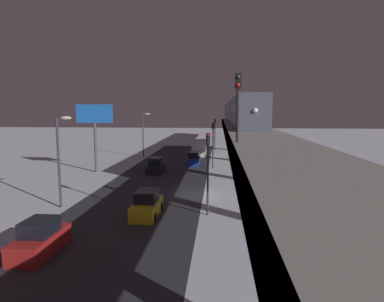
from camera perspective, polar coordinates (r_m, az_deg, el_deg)
The scene contains 16 objects.
ground_plane at distance 31.54m, azimuth 0.54°, elevation -7.73°, with size 240.00×240.00×0.00m, color silver.
avenue_asphalt at distance 32.21m, azimuth -7.86°, elevation -7.47°, with size 11.00×86.49×0.01m, color #28282D.
elevated_railway at distance 30.67m, azimuth 10.36°, elevation 1.95°, with size 5.00×86.49×6.25m.
subway_train at distance 65.16m, azimuth 7.55°, elevation 7.04°, with size 2.94×74.07×3.40m.
rail_signal at distance 19.23m, azimuth 8.11°, elevation 9.68°, with size 0.36×0.41×4.00m.
sedan_yellow at distance 25.65m, azimuth -7.97°, elevation -9.50°, with size 1.91×4.43×1.97m.
sedan_blue at distance 48.28m, azimuth 0.30°, elevation -1.54°, with size 1.80×4.12×1.97m.
sedan_red at distance 20.98m, azimuth -25.24°, elevation -13.94°, with size 1.80×4.07×1.97m.
sedan_black at distance 42.90m, azimuth -6.49°, elevation -2.69°, with size 1.80×4.31×1.97m.
box_truck at distance 59.32m, azimuth 1.34°, elevation 0.62°, with size 2.40×7.40×2.80m.
traffic_light_near at distance 24.73m, azimuth 2.82°, elevation -1.94°, with size 0.32×0.44×6.40m.
traffic_light_mid at distance 45.33m, azimuth 3.73°, elevation 2.20°, with size 0.32×0.44×6.40m.
traffic_light_far at distance 66.03m, azimuth 4.07°, elevation 3.75°, with size 0.32×0.44×6.40m.
commercial_billboard at distance 44.17m, azimuth -16.83°, elevation 5.20°, with size 4.80×0.36×8.90m.
street_lamp_near at distance 28.72m, azimuth -22.16°, elevation 0.05°, with size 1.35×0.44×7.65m.
street_lamp_far at distance 57.00m, azimuth -8.43°, elevation 3.78°, with size 1.35×0.44×7.65m.
Camera 1 is at (-2.24, 30.40, 8.11)m, focal length 30.19 mm.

